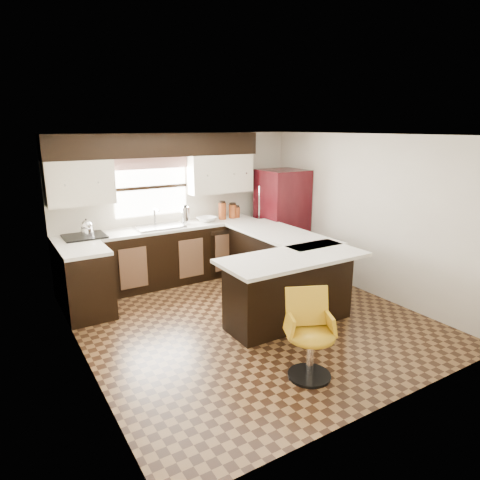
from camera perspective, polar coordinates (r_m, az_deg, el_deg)
floor at (r=5.82m, az=1.30°, el=-10.51°), size 4.40×4.40×0.00m
ceiling at (r=5.26m, az=1.46°, el=13.82°), size 4.40×4.40×0.00m
wall_back at (r=7.32m, az=-8.02°, el=4.55°), size 4.40×0.00×4.40m
wall_front at (r=3.84m, az=19.54°, el=-5.77°), size 4.40×0.00×4.40m
wall_left at (r=4.67m, az=-20.88°, el=-2.28°), size 0.00×4.40×4.40m
wall_right at (r=6.76m, az=16.53°, el=3.22°), size 0.00×4.40×4.40m
base_cab_back at (r=7.06m, az=-10.16°, el=-2.20°), size 3.30×0.60×0.90m
base_cab_left at (r=6.12m, az=-19.75°, el=-5.58°), size 0.60×0.70×0.90m
counter_back at (r=6.94m, az=-10.34°, el=1.54°), size 3.30×0.60×0.04m
counter_left at (r=5.98m, az=-20.15°, el=-1.33°), size 0.60×0.70×0.04m
soffit at (r=6.90m, az=-10.84°, el=12.34°), size 3.40×0.35×0.36m
upper_cab_left at (r=6.60m, az=-20.63°, el=7.19°), size 0.94×0.35×0.64m
upper_cab_right at (r=7.39m, az=-2.72°, el=8.84°), size 1.14×0.35×0.64m
window_pane at (r=7.07m, az=-11.79°, el=6.88°), size 1.20×0.02×0.90m
valance at (r=6.99m, az=-11.85°, el=10.01°), size 1.30×0.06×0.18m
sink at (r=6.90m, az=-10.68°, el=1.75°), size 0.75×0.45×0.03m
dishwasher at (r=7.23m, az=-1.93°, el=-1.73°), size 0.58×0.03×0.78m
cooktop at (r=6.59m, az=-20.03°, el=0.47°), size 0.58×0.50×0.02m
peninsula_long at (r=6.61m, az=4.97°, el=-3.20°), size 0.60×1.95×0.90m
peninsula_return at (r=5.58m, az=6.55°, el=-6.73°), size 1.65×0.60×0.90m
counter_pen_long at (r=6.51m, az=5.42°, el=0.83°), size 0.84×1.95×0.04m
counter_pen_return at (r=5.35m, az=7.12°, el=-2.36°), size 1.89×0.84×0.04m
refrigerator at (r=7.71m, az=5.59°, el=2.75°), size 0.76×0.73×1.77m
bar_chair at (r=4.46m, az=9.45°, el=-12.59°), size 0.64×0.64×0.91m
kettle at (r=6.57m, az=-19.78°, el=1.64°), size 0.18×0.18×0.24m
percolator at (r=7.06m, az=-7.28°, el=3.26°), size 0.13×0.13×0.29m
mixing_bowl at (r=7.24m, az=-4.47°, el=2.79°), size 0.37×0.37×0.08m
canister_large at (r=7.38m, az=-2.38°, el=3.88°), size 0.13×0.13×0.28m
canister_med at (r=7.49m, az=-1.00°, el=3.85°), size 0.13×0.13×0.24m
canister_small at (r=7.53m, az=-0.47°, el=3.71°), size 0.12×0.12×0.18m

